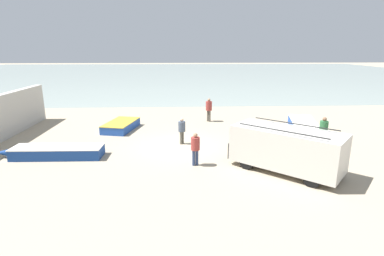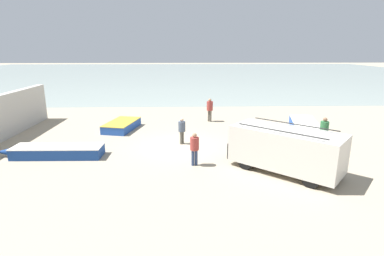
% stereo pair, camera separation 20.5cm
% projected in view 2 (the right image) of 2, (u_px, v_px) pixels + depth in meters
% --- Properties ---
extents(ground_plane, '(200.00, 200.00, 0.00)m').
position_uv_depth(ground_plane, '(180.00, 146.00, 17.36)').
color(ground_plane, tan).
extents(sea_water, '(120.00, 80.00, 0.01)m').
position_uv_depth(sea_water, '(182.00, 73.00, 67.56)').
color(sea_water, '#99A89E').
rests_on(sea_water, ground_plane).
extents(parked_van, '(5.00, 4.73, 2.14)m').
position_uv_depth(parked_van, '(285.00, 148.00, 13.57)').
color(parked_van, beige).
rests_on(parked_van, ground_plane).
extents(fishing_rowboat_0, '(2.33, 4.06, 0.57)m').
position_uv_depth(fishing_rowboat_0, '(122.00, 125.00, 21.04)').
color(fishing_rowboat_0, '#234CA3').
rests_on(fishing_rowboat_0, ground_plane).
extents(fishing_rowboat_1, '(2.64, 5.68, 0.68)m').
position_uv_depth(fishing_rowboat_1, '(305.00, 127.00, 20.17)').
color(fishing_rowboat_1, '#234CA3').
rests_on(fishing_rowboat_1, ground_plane).
extents(fishing_rowboat_2, '(5.58, 1.37, 0.58)m').
position_uv_depth(fishing_rowboat_2, '(54.00, 151.00, 15.66)').
color(fishing_rowboat_2, navy).
rests_on(fishing_rowboat_2, ground_plane).
extents(fisherman_0, '(0.42, 0.42, 1.59)m').
position_uv_depth(fisherman_0, '(182.00, 128.00, 17.61)').
color(fisherman_0, '#5B564C').
rests_on(fisherman_0, ground_plane).
extents(fisherman_1, '(0.43, 0.43, 1.63)m').
position_uv_depth(fisherman_1, '(195.00, 146.00, 14.34)').
color(fisherman_1, navy).
rests_on(fisherman_1, ground_plane).
extents(fisherman_2, '(0.47, 0.47, 1.81)m').
position_uv_depth(fisherman_2, '(210.00, 108.00, 23.01)').
color(fisherman_2, '#5B564C').
rests_on(fisherman_2, ground_plane).
extents(fisherman_3, '(0.46, 0.46, 1.77)m').
position_uv_depth(fisherman_3, '(324.00, 130.00, 16.92)').
color(fisherman_3, '#5B564C').
rests_on(fisherman_3, ground_plane).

